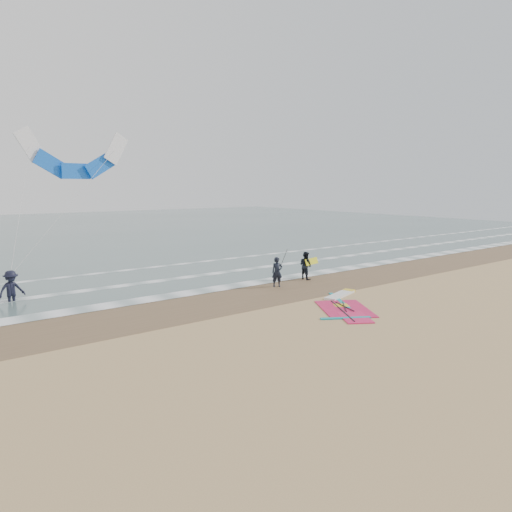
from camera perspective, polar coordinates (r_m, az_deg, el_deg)
ground at (r=20.42m, az=13.01°, el=-7.33°), size 120.00×120.00×0.00m
sea_water at (r=62.70m, az=-22.64°, el=2.98°), size 120.00×80.00×0.02m
wet_sand_band at (r=24.58m, az=2.29°, el=-4.36°), size 120.00×5.00×0.01m
foam_waterline at (r=28.09m, az=-3.42°, el=-2.66°), size 120.00×9.15×0.02m
windsurf_rig at (r=22.03m, az=11.00°, el=-6.00°), size 5.13×4.85×0.12m
person_standing at (r=25.40m, az=2.66°, el=-2.02°), size 0.72×0.60×1.68m
person_walking at (r=27.58m, az=6.21°, el=-1.19°), size 0.71×0.87×1.69m
person_wading at (r=24.93m, az=-28.30°, el=-2.99°), size 1.38×1.02×1.92m
held_pole at (r=25.51m, az=3.18°, el=-1.08°), size 0.17×0.86×1.82m
carried_kiteboard at (r=27.74m, az=6.97°, el=-0.67°), size 1.30×0.51×0.39m
surf_kite at (r=29.22m, az=-21.60°, el=11.20°), size 7.71×4.10×7.54m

